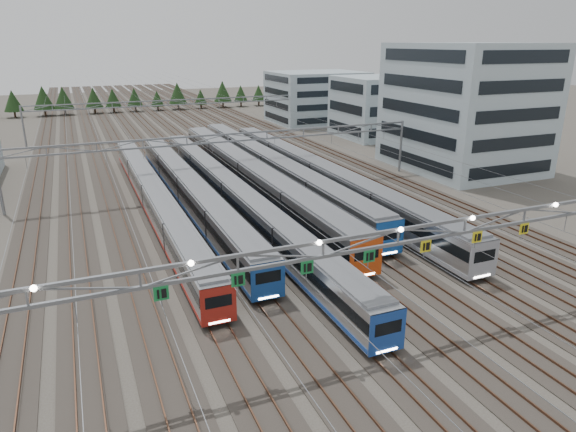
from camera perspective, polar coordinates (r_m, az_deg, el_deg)
name	(u,v)px	position (r m, az deg, el deg)	size (l,w,h in m)	color
ground	(391,332)	(38.26, 11.38, -12.51)	(400.00, 400.00, 0.00)	#47423A
track_bed	(158,121)	(129.35, -14.23, 10.23)	(54.00, 260.00, 5.42)	#2D2823
train_a	(154,197)	(63.71, -14.72, 2.10)	(2.65, 58.53, 3.44)	black
train_b	(189,190)	(65.29, -10.96, 2.90)	(2.83, 56.37, 3.69)	black
train_c	(232,194)	(62.83, -6.21, 2.42)	(2.70, 68.22, 3.51)	black
train_d	(249,175)	(70.41, -4.34, 4.54)	(3.16, 61.71, 4.13)	black
train_e	(271,167)	(75.02, -1.91, 5.43)	(3.06, 62.01, 4.00)	black
train_f	(319,175)	(70.73, 3.49, 4.54)	(3.01, 62.97, 3.92)	black
gantry_near	(398,240)	(35.02, 12.17, -2.66)	(56.36, 0.61, 8.08)	gray
gantry_mid	(228,145)	(70.59, -6.65, 7.89)	(56.36, 0.36, 8.00)	gray
gantry_far	(168,107)	(114.03, -13.20, 11.70)	(56.36, 0.36, 8.00)	gray
depot_bldg_south	(464,108)	(87.25, 19.01, 11.32)	(18.00, 22.00, 19.43)	#9FB5BE
depot_bldg_mid	(374,107)	(113.19, 9.56, 11.84)	(14.00, 16.00, 12.60)	#9FB5BE
depot_bldg_north	(317,97)	(133.53, 3.19, 13.06)	(22.00, 18.00, 12.42)	#9FB5BE
treeline	(137,97)	(159.39, -16.47, 12.58)	(93.80, 5.60, 7.02)	#332114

